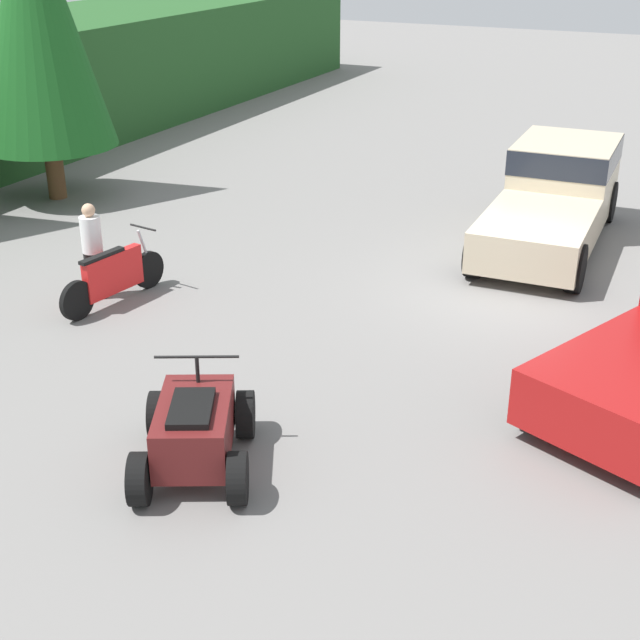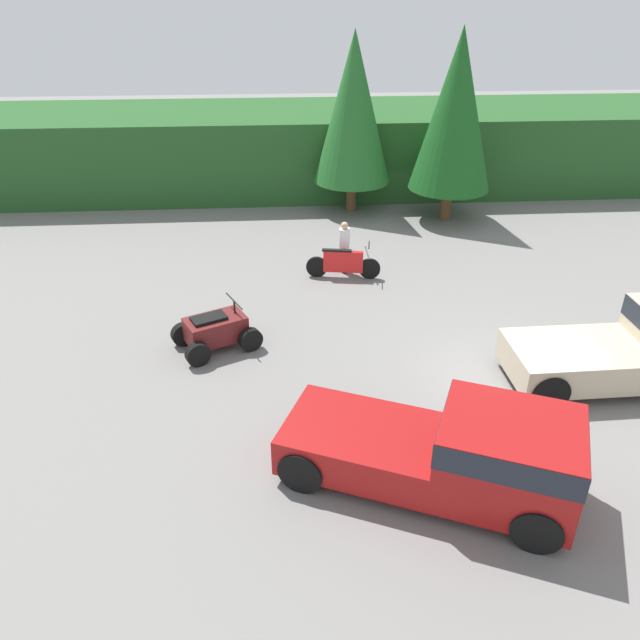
# 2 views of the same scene
# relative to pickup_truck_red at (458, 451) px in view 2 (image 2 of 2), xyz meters

# --- Properties ---
(ground_plane) EXTENTS (80.00, 80.00, 0.00)m
(ground_plane) POSITION_rel_pickup_truck_red_xyz_m (2.22, 3.45, -0.97)
(ground_plane) COLOR slate
(hillside_backdrop) EXTENTS (44.00, 6.00, 3.34)m
(hillside_backdrop) POSITION_rel_pickup_truck_red_xyz_m (2.22, 19.45, 0.70)
(hillside_backdrop) COLOR #235123
(hillside_backdrop) RESTS_ON ground_plane
(tree_left) EXTENTS (3.01, 3.01, 6.84)m
(tree_left) POSITION_rel_pickup_truck_red_xyz_m (-0.19, 15.90, 3.05)
(tree_left) COLOR brown
(tree_left) RESTS_ON ground_plane
(tree_mid_left) EXTENTS (3.09, 3.09, 7.03)m
(tree_mid_left) POSITION_rel_pickup_truck_red_xyz_m (3.43, 14.62, 3.16)
(tree_mid_left) COLOR brown
(tree_mid_left) RESTS_ON ground_plane
(pickup_truck_red) EXTENTS (5.76, 3.97, 1.84)m
(pickup_truck_red) POSITION_rel_pickup_truck_red_xyz_m (0.00, 0.00, 0.00)
(pickup_truck_red) COLOR maroon
(pickup_truck_red) RESTS_ON ground_plane
(dirt_bike) EXTENTS (2.36, 0.65, 1.17)m
(dirt_bike) POSITION_rel_pickup_truck_red_xyz_m (-1.15, 9.49, -0.48)
(dirt_bike) COLOR black
(dirt_bike) RESTS_ON ground_plane
(quad_atv) EXTENTS (2.43, 2.10, 1.24)m
(quad_atv) POSITION_rel_pickup_truck_red_xyz_m (-4.87, 5.49, -0.47)
(quad_atv) COLOR black
(quad_atv) RESTS_ON ground_plane
(rider_person) EXTENTS (0.41, 0.41, 1.72)m
(rider_person) POSITION_rel_pickup_truck_red_xyz_m (-1.09, 9.94, -0.04)
(rider_person) COLOR black
(rider_person) RESTS_ON ground_plane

